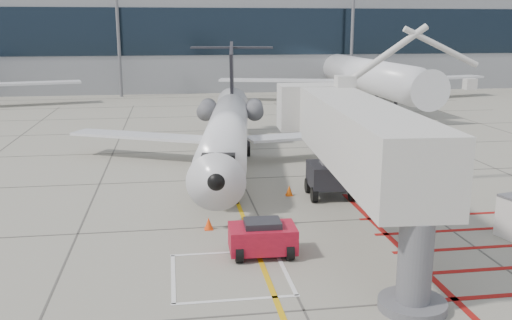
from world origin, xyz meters
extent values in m
plane|color=gray|center=(0.00, 0.00, 0.00)|extent=(260.00, 260.00, 0.00)
cone|color=#FF450D|center=(-2.42, 3.75, 0.27)|extent=(0.39, 0.39, 0.54)
cone|color=#E7570C|center=(2.09, 8.25, 0.27)|extent=(0.39, 0.39, 0.54)
cube|color=gray|center=(10.00, 70.00, 7.00)|extent=(180.00, 28.00, 14.00)
cube|color=black|center=(10.00, 55.95, 8.00)|extent=(180.00, 0.10, 6.00)
camera|label=1|loc=(-3.88, -19.78, 8.60)|focal=40.00mm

